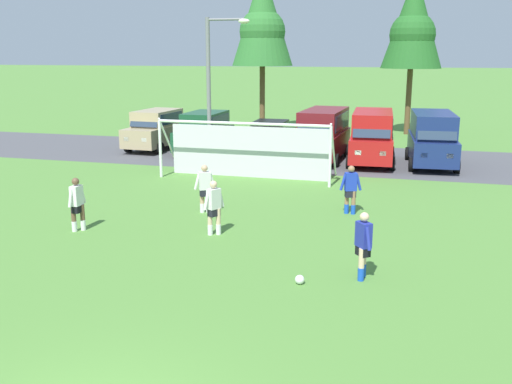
% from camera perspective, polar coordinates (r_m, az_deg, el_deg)
% --- Properties ---
extents(ground_plane, '(400.00, 400.00, 0.00)m').
position_cam_1_polar(ground_plane, '(22.15, 3.76, -0.08)').
color(ground_plane, '#518438').
extents(parking_lot_strip, '(52.00, 8.40, 0.01)m').
position_cam_1_polar(parking_lot_strip, '(29.68, 6.78, 3.39)').
color(parking_lot_strip, '#4C4C51').
rests_on(parking_lot_strip, ground).
extents(soccer_ball, '(0.22, 0.22, 0.22)m').
position_cam_1_polar(soccer_ball, '(13.56, 4.37, -8.66)').
color(soccer_ball, white).
rests_on(soccer_ball, ground).
extents(soccer_goal, '(7.44, 1.97, 2.57)m').
position_cam_1_polar(soccer_goal, '(24.49, -0.88, 4.36)').
color(soccer_goal, white).
rests_on(soccer_goal, ground).
extents(player_striker_near, '(0.47, 0.67, 1.64)m').
position_cam_1_polar(player_striker_near, '(13.82, 10.58, -5.26)').
color(player_striker_near, beige).
rests_on(player_striker_near, ground).
extents(player_midfield_center, '(0.72, 0.40, 1.64)m').
position_cam_1_polar(player_midfield_center, '(19.25, -5.09, 0.31)').
color(player_midfield_center, tan).
rests_on(player_midfield_center, ground).
extents(player_defender_far, '(0.33, 0.73, 1.64)m').
position_cam_1_polar(player_defender_far, '(18.02, -17.32, -1.19)').
color(player_defender_far, brown).
rests_on(player_defender_far, ground).
extents(player_winger_left, '(0.74, 0.36, 1.64)m').
position_cam_1_polar(player_winger_left, '(19.29, 9.36, 0.22)').
color(player_winger_left, '#936B4C').
rests_on(player_winger_left, ground).
extents(player_winger_right, '(0.49, 0.65, 1.64)m').
position_cam_1_polar(player_winger_right, '(16.88, -4.20, -1.58)').
color(player_winger_right, beige).
rests_on(player_winger_right, ground).
extents(parked_car_slot_far_left, '(2.34, 4.70, 2.16)m').
position_cam_1_polar(parked_car_slot_far_left, '(32.54, -9.84, 6.16)').
color(parked_car_slot_far_left, tan).
rests_on(parked_car_slot_far_left, ground).
extents(parked_car_slot_left, '(2.19, 4.63, 2.16)m').
position_cam_1_polar(parked_car_slot_left, '(31.06, -5.13, 5.96)').
color(parked_car_slot_left, '#194C2D').
rests_on(parked_car_slot_left, ground).
extents(parked_car_slot_center_left, '(2.13, 4.25, 1.72)m').
position_cam_1_polar(parked_car_slot_center_left, '(30.73, 1.38, 5.48)').
color(parked_car_slot_center_left, black).
rests_on(parked_car_slot_center_left, ground).
extents(parked_car_slot_center, '(2.39, 4.90, 2.52)m').
position_cam_1_polar(parked_car_slot_center, '(28.82, 6.68, 5.78)').
color(parked_car_slot_center, maroon).
rests_on(parked_car_slot_center, ground).
extents(parked_car_slot_center_right, '(2.37, 4.89, 2.52)m').
position_cam_1_polar(parked_car_slot_center_right, '(28.35, 11.46, 5.47)').
color(parked_car_slot_center_right, red).
rests_on(parked_car_slot_center_right, ground).
extents(parked_car_slot_right, '(2.44, 4.92, 2.52)m').
position_cam_1_polar(parked_car_slot_right, '(28.41, 17.10, 5.16)').
color(parked_car_slot_right, navy).
rests_on(parked_car_slot_right, ground).
extents(tree_left_edge, '(3.97, 3.97, 10.59)m').
position_cam_1_polar(tree_left_edge, '(38.73, 0.65, 16.67)').
color(tree_left_edge, brown).
rests_on(tree_left_edge, ground).
extents(tree_mid_left, '(3.84, 3.84, 10.24)m').
position_cam_1_polar(tree_mid_left, '(39.18, 15.33, 15.82)').
color(tree_mid_left, brown).
rests_on(tree_mid_left, ground).
extents(street_lamp, '(2.00, 0.32, 6.69)m').
position_cam_1_polar(street_lamp, '(25.15, -4.29, 9.59)').
color(street_lamp, slate).
rests_on(street_lamp, ground).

